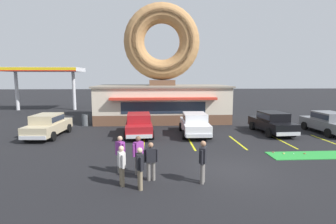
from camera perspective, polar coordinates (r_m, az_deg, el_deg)
The scene contains 25 objects.
ground_plane at distance 12.36m, azimuth 13.75°, elevation -12.28°, with size 160.00×160.00×0.00m, color black.
donut_shop_building at distance 25.05m, azimuth -1.29°, elevation 6.69°, with size 12.30×6.75×10.96m.
putting_mat at distance 16.16m, azimuth 29.03°, elevation -8.22°, with size 4.71×1.42×0.03m, color green.
mini_donut_near_left at distance 16.14m, azimuth 27.60°, elevation -8.02°, with size 0.13×0.13×0.04m, color brown.
mini_donut_mid_left at distance 15.69m, azimuth 23.91°, elevation -8.24°, with size 0.13×0.13×0.04m, color #E5C666.
mini_donut_mid_centre at distance 15.70m, azimuth 21.93°, elevation -8.12°, with size 0.13×0.13×0.04m, color #A5724C.
golf_ball at distance 15.84m, azimuth 25.66°, elevation -8.18°, with size 0.04×0.04×0.04m, color white.
car_red at distance 18.78m, azimuth -6.36°, elevation -2.49°, with size 2.18×4.65×1.60m.
car_grey at distance 22.70m, azimuth 31.46°, elevation -1.82°, with size 2.06×4.60×1.60m.
car_champagne at distance 20.13m, azimuth -24.66°, elevation -2.47°, with size 2.18×4.65×1.60m.
car_black at distance 20.87m, azimuth 21.71°, elevation -1.97°, with size 2.16×4.65×1.60m.
car_white at distance 18.94m, azimuth 5.81°, elevation -2.40°, with size 2.07×4.60×1.60m.
pedestrian_blue_sweater_man at distance 10.51m, azimuth 7.60°, elevation -10.26°, with size 0.36×0.56×1.71m.
pedestrian_hooded_kid at distance 11.58m, azimuth -10.34°, elevation -8.74°, with size 0.44×0.46×1.67m.
pedestrian_leather_jacket_man at distance 10.34m, azimuth -10.06°, elevation -11.07°, with size 0.35×0.57×1.58m.
pedestrian_clipboard_woman at distance 11.43m, azimuth -6.47°, elevation -8.87°, with size 0.47×0.43×1.67m.
pedestrian_beanie_man at distance 9.94m, azimuth -6.14°, elevation -11.70°, with size 0.32×0.58×1.60m.
pedestrian_crossing_woman at distance 10.71m, azimuth -3.74°, elevation -10.31°, with size 0.59×0.29×1.58m.
trash_bin at distance 23.52m, azimuth -17.55°, elevation -1.67°, with size 0.57×0.57×0.97m.
gas_station_canopy at distance 36.32m, azimuth -25.34°, elevation 8.03°, with size 9.00×4.46×5.30m.
parking_stripe_far_left at distance 16.63m, azimuth -5.32°, elevation -6.88°, with size 0.12×3.60×0.01m, color yellow.
parking_stripe_left at distance 16.79m, azimuth 5.04°, elevation -6.73°, with size 0.12×3.60×0.01m, color yellow.
parking_stripe_mid_left at distance 17.48m, azimuth 14.87°, elevation -6.39°, with size 0.12×3.60×0.01m, color yellow.
parking_stripe_centre at distance 18.63m, azimuth 23.72°, elevation -5.92°, with size 0.12×3.60×0.01m, color yellow.
parking_stripe_mid_right at distance 20.16m, azimuth 31.37°, elevation -5.40°, with size 0.12×3.60×0.01m, color yellow.
Camera 1 is at (-3.53, -11.09, 4.17)m, focal length 28.00 mm.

